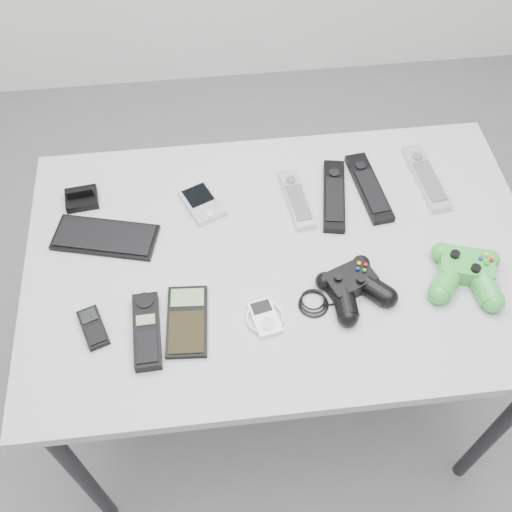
{
  "coord_description": "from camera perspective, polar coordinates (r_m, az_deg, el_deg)",
  "views": [
    {
      "loc": [
        -0.24,
        -0.69,
        1.88
      ],
      "look_at": [
        -0.15,
        0.08,
        0.8
      ],
      "focal_mm": 42.0,
      "sensor_mm": 36.0,
      "label": 1
    }
  ],
  "objects": [
    {
      "name": "controller_black",
      "position": [
        1.3,
        9.28,
        -2.79
      ],
      "size": [
        0.29,
        0.23,
        0.05
      ],
      "primitive_type": null,
      "rotation": [
        0.0,
        0.0,
        0.38
      ],
      "color": "black",
      "rests_on": "desk"
    },
    {
      "name": "dock_bracket",
      "position": [
        1.5,
        -16.35,
        5.52
      ],
      "size": [
        0.08,
        0.08,
        0.04
      ],
      "primitive_type": "cube",
      "rotation": [
        0.0,
        0.0,
        0.12
      ],
      "color": "black",
      "rests_on": "desk"
    },
    {
      "name": "mp3_player",
      "position": [
        1.26,
        0.86,
        -5.88
      ],
      "size": [
        0.1,
        0.1,
        0.02
      ],
      "primitive_type": "cube",
      "rotation": [
        0.0,
        0.0,
        0.21
      ],
      "color": "white",
      "rests_on": "desk"
    },
    {
      "name": "pda",
      "position": [
        1.45,
        -5.13,
        5.05
      ],
      "size": [
        0.11,
        0.13,
        0.02
      ],
      "primitive_type": "cube",
      "rotation": [
        0.0,
        0.0,
        0.41
      ],
      "color": "#B9B8C0",
      "rests_on": "desk"
    },
    {
      "name": "mobile_phone",
      "position": [
        1.29,
        -15.25,
        -6.58
      ],
      "size": [
        0.07,
        0.11,
        0.02
      ],
      "primitive_type": "cube",
      "rotation": [
        0.0,
        0.0,
        0.34
      ],
      "color": "black",
      "rests_on": "desk"
    },
    {
      "name": "pda_keyboard",
      "position": [
        1.42,
        -14.16,
        1.77
      ],
      "size": [
        0.25,
        0.16,
        0.01
      ],
      "primitive_type": "cube",
      "rotation": [
        0.0,
        0.0,
        -0.25
      ],
      "color": "black",
      "rests_on": "desk"
    },
    {
      "name": "remote_silver_a",
      "position": [
        1.45,
        3.88,
        5.48
      ],
      "size": [
        0.07,
        0.19,
        0.02
      ],
      "primitive_type": "cube",
      "rotation": [
        0.0,
        0.0,
        0.11
      ],
      "color": "#B9B8C0",
      "rests_on": "desk"
    },
    {
      "name": "calculator",
      "position": [
        1.26,
        -6.58,
        -6.17
      ],
      "size": [
        0.1,
        0.17,
        0.02
      ],
      "primitive_type": "cube",
      "rotation": [
        0.0,
        0.0,
        -0.07
      ],
      "color": "black",
      "rests_on": "desk"
    },
    {
      "name": "remote_silver_b",
      "position": [
        1.55,
        15.9,
        7.22
      ],
      "size": [
        0.07,
        0.22,
        0.02
      ],
      "primitive_type": "cube",
      "rotation": [
        0.0,
        0.0,
        0.09
      ],
      "color": "#B0B1B7",
      "rests_on": "desk"
    },
    {
      "name": "cordless_handset",
      "position": [
        1.26,
        -10.36,
        -7.01
      ],
      "size": [
        0.06,
        0.17,
        0.03
      ],
      "primitive_type": "cube",
      "rotation": [
        0.0,
        0.0,
        0.03
      ],
      "color": "black",
      "rests_on": "desk"
    },
    {
      "name": "remote_black_b",
      "position": [
        1.5,
        10.71,
        6.46
      ],
      "size": [
        0.08,
        0.23,
        0.02
      ],
      "primitive_type": "cube",
      "rotation": [
        0.0,
        0.0,
        0.11
      ],
      "color": "black",
      "rests_on": "desk"
    },
    {
      "name": "controller_green",
      "position": [
        1.38,
        19.4,
        -1.41
      ],
      "size": [
        0.2,
        0.21,
        0.05
      ],
      "primitive_type": null,
      "rotation": [
        0.0,
        0.0,
        -0.3
      ],
      "color": "#268B2A",
      "rests_on": "desk"
    },
    {
      "name": "floor",
      "position": [
        2.02,
        4.63,
        -14.73
      ],
      "size": [
        3.5,
        3.5,
        0.0
      ],
      "primitive_type": "plane",
      "color": "slate",
      "rests_on": "ground"
    },
    {
      "name": "remote_black_a",
      "position": [
        1.47,
        7.44,
        5.77
      ],
      "size": [
        0.09,
        0.23,
        0.02
      ],
      "primitive_type": "cube",
      "rotation": [
        0.0,
        0.0,
        -0.18
      ],
      "color": "black",
      "rests_on": "desk"
    },
    {
      "name": "desk",
      "position": [
        1.42,
        2.5,
        -1.39
      ],
      "size": [
        1.16,
        0.75,
        0.78
      ],
      "color": "#A09FA2",
      "rests_on": "floor"
    }
  ]
}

